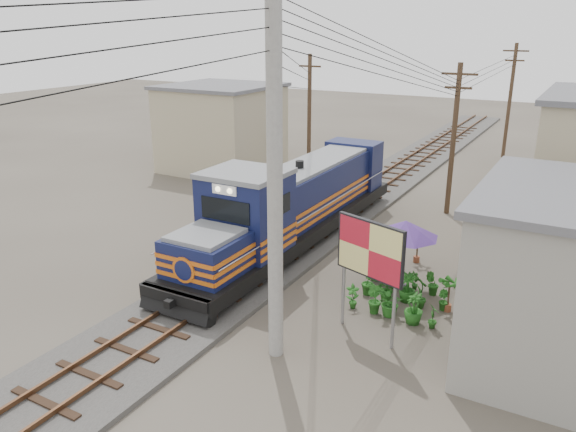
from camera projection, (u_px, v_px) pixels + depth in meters
The scene contains 14 objects.
ground at pixel (187, 315), 17.44m from camera, with size 120.00×120.00×0.00m, color #473F35.
ballast at pixel (326, 220), 25.68m from camera, with size 3.60×70.00×0.16m, color #595651.
track at pixel (326, 217), 25.62m from camera, with size 1.15×70.00×0.12m.
locomotive at pixel (293, 206), 22.57m from camera, with size 2.74×14.92×3.70m.
utility_pole_main at pixel (275, 177), 13.80m from camera, with size 0.40×0.40×10.00m.
wooden_pole_mid at pixel (454, 137), 25.75m from camera, with size 1.60×0.24×7.00m.
wooden_pole_far at pixel (510, 99), 37.11m from camera, with size 1.60×0.24×7.50m.
wooden_pole_left at pixel (309, 112), 33.45m from camera, with size 1.60×0.24×7.00m.
power_lines at pixel (310, 51), 22.10m from camera, with size 9.65×19.00×3.30m.
shophouse_left at pixel (222, 127), 34.45m from camera, with size 6.30×6.30×5.20m.
billboard at pixel (370, 253), 15.46m from camera, with size 2.19×0.84×3.51m.
market_umbrella at pixel (406, 229), 18.52m from camera, with size 2.62×2.62×2.45m.
vendor at pixel (477, 251), 19.98m from camera, with size 0.66×0.43×1.81m, color black.
plant_nursery at pixel (393, 285), 18.35m from camera, with size 3.47×3.38×1.14m.
Camera 1 is at (10.31, -12.02, 8.52)m, focal length 35.00 mm.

